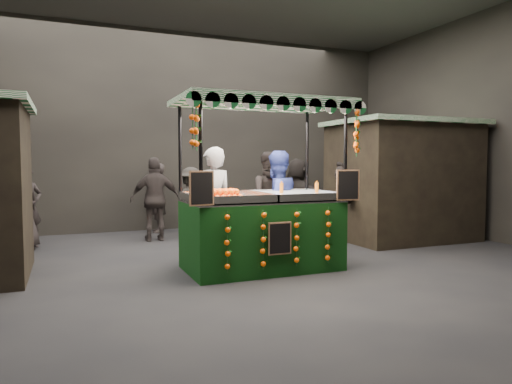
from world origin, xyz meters
name	(u,v)px	position (x,y,z in m)	size (l,w,h in m)	color
ground	(239,271)	(0.00, 0.00, 0.00)	(12.00, 12.00, 0.00)	black
market_hall	(238,51)	(0.00, 0.00, 3.38)	(12.10, 10.10, 5.05)	black
neighbour_stall_right	(402,180)	(4.40, 1.50, 1.31)	(3.00, 2.20, 2.60)	black
juice_stall	(263,217)	(0.40, -0.04, 0.83)	(2.75, 1.62, 2.67)	black
vendor_grey	(213,204)	(-0.14, 0.90, 0.98)	(0.77, 0.55, 1.96)	gray
vendor_blue	(276,204)	(1.03, 0.83, 0.95)	(1.04, 0.88, 1.90)	navy
shopper_0	(27,207)	(-3.18, 3.44, 0.81)	(0.70, 0.63, 1.62)	black
shopper_1	(271,198)	(1.46, 1.99, 0.96)	(1.00, 0.82, 1.92)	black
shopper_2	(156,199)	(-0.69, 3.32, 0.91)	(1.09, 0.51, 1.81)	#2D2625
shopper_3	(191,202)	(0.17, 3.59, 0.80)	(1.09, 1.18, 1.59)	#292521
shopper_4	(18,203)	(-3.31, 3.11, 0.93)	(1.07, 1.06, 1.87)	black
shopper_5	(298,195)	(2.73, 3.26, 0.90)	(1.14, 1.74, 1.80)	black
shopper_6	(157,198)	(-0.43, 4.56, 0.84)	(0.47, 0.65, 1.68)	#2C2524
shopper_7	(345,200)	(3.13, 1.80, 0.88)	(1.07, 1.70, 1.75)	black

